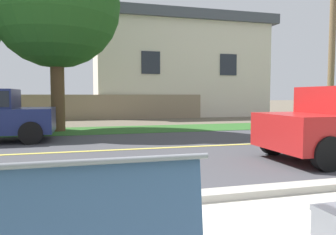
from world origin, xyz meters
The scene contains 7 objects.
ground_plane centered at (0.00, 8.00, 0.00)m, with size 140.00×140.00×0.00m, color #665B4C.
curb_edge centered at (0.00, 2.35, 0.06)m, with size 44.00×0.30×0.11m, color #ADA89E.
street_asphalt centered at (0.00, 6.50, 0.00)m, with size 52.00×8.00×0.01m, color #424247.
road_centre_line centered at (0.00, 6.50, 0.01)m, with size 48.00×0.14×0.01m, color #E0CC4C.
far_verge_grass centered at (0.00, 11.22, 0.01)m, with size 48.00×2.80×0.02m, color #2D6026.
garden_wall centered at (-0.76, 16.98, 0.70)m, with size 13.00×0.36×1.40m, color gray.
house_across_street centered at (5.17, 20.18, 3.30)m, with size 11.77×6.91×6.51m.
Camera 1 is at (-1.29, -1.47, 1.36)m, focal length 34.57 mm.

